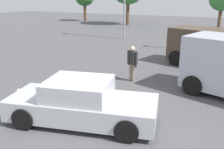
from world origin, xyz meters
The scene contains 5 objects.
ground_plane centered at (0.00, 0.00, 0.00)m, with size 80.00×80.00×0.00m, color #515154.
sedan_foreground centered at (-0.10, -0.11, 0.59)m, with size 4.58×2.61×1.30m.
dog centered at (-2.90, 0.20, 0.25)m, with size 0.48×0.49×0.40m.
suv_dark centered at (2.99, 7.80, 1.07)m, with size 5.05×3.15×1.96m.
pedestrian centered at (-0.12, 4.01, 0.91)m, with size 0.51×0.41×1.54m.
Camera 1 is at (3.66, -5.86, 3.62)m, focal length 40.57 mm.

